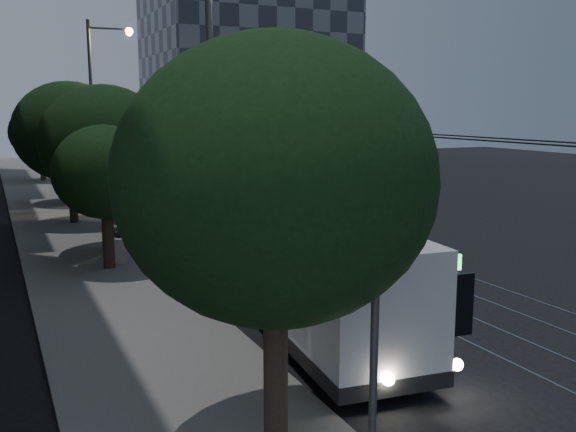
% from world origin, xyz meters
% --- Properties ---
extents(ground, '(120.00, 120.00, 0.00)m').
position_xyz_m(ground, '(0.00, 0.00, 0.00)').
color(ground, black).
rests_on(ground, ground).
extents(sidewalk, '(5.00, 90.00, 0.15)m').
position_xyz_m(sidewalk, '(-7.50, 20.00, 0.07)').
color(sidewalk, slate).
rests_on(sidewalk, ground).
extents(tram_rails, '(4.52, 90.00, 0.02)m').
position_xyz_m(tram_rails, '(2.50, 20.00, 0.01)').
color(tram_rails, gray).
rests_on(tram_rails, ground).
extents(overhead_wires, '(2.23, 90.00, 6.00)m').
position_xyz_m(overhead_wires, '(-4.97, 20.00, 3.47)').
color(overhead_wires, black).
rests_on(overhead_wires, ground).
extents(building_distant_right, '(22.00, 18.00, 24.00)m').
position_xyz_m(building_distant_right, '(18.00, 55.00, 12.00)').
color(building_distant_right, '#32373F').
rests_on(building_distant_right, ground).
extents(trolleybus, '(3.81, 12.66, 5.63)m').
position_xyz_m(trolleybus, '(-3.08, -2.16, 1.73)').
color(trolleybus, silver).
rests_on(trolleybus, ground).
extents(pickup_silver, '(4.29, 6.08, 1.54)m').
position_xyz_m(pickup_silver, '(-4.30, 13.50, 0.77)').
color(pickup_silver, '#B0B3B8').
rests_on(pickup_silver, ground).
extents(car_white_a, '(1.99, 4.37, 1.45)m').
position_xyz_m(car_white_a, '(-4.30, 14.00, 0.73)').
color(car_white_a, silver).
rests_on(car_white_a, ground).
extents(car_white_b, '(2.60, 5.54, 1.56)m').
position_xyz_m(car_white_b, '(-2.70, 23.39, 0.78)').
color(car_white_b, white).
rests_on(car_white_b, ground).
extents(car_white_c, '(1.70, 4.62, 1.51)m').
position_xyz_m(car_white_c, '(-2.70, 25.74, 0.76)').
color(car_white_c, '#B1B0B4').
rests_on(car_white_c, ground).
extents(car_white_d, '(2.35, 4.50, 1.46)m').
position_xyz_m(car_white_d, '(-2.70, 30.63, 0.73)').
color(car_white_d, silver).
rests_on(car_white_d, ground).
extents(tree_0, '(5.48, 5.48, 7.37)m').
position_xyz_m(tree_0, '(-6.50, -8.69, 4.89)').
color(tree_0, black).
rests_on(tree_0, ground).
extents(tree_1, '(3.85, 3.85, 5.50)m').
position_xyz_m(tree_1, '(-7.00, 5.65, 3.74)').
color(tree_1, black).
rests_on(tree_1, ground).
extents(tree_2, '(5.24, 5.24, 7.05)m').
position_xyz_m(tree_2, '(-6.50, 8.67, 4.68)').
color(tree_2, black).
rests_on(tree_2, ground).
extents(tree_3, '(5.68, 5.68, 7.44)m').
position_xyz_m(tree_3, '(-7.00, 16.27, 4.88)').
color(tree_3, black).
rests_on(tree_3, ground).
extents(tree_4, '(5.38, 5.38, 6.67)m').
position_xyz_m(tree_4, '(-6.50, 24.00, 4.24)').
color(tree_4, black).
rests_on(tree_4, ground).
extents(tree_5, '(4.99, 4.99, 6.32)m').
position_xyz_m(tree_5, '(-6.86, 37.83, 4.07)').
color(tree_5, black).
rests_on(tree_5, ground).
extents(streetlamp_near, '(2.42, 0.44, 10.01)m').
position_xyz_m(streetlamp_near, '(-4.79, -1.38, 6.03)').
color(streetlamp_near, '#505052').
rests_on(streetlamp_near, ground).
extents(streetlamp_far, '(2.64, 0.44, 11.04)m').
position_xyz_m(streetlamp_far, '(-4.77, 20.50, 6.59)').
color(streetlamp_far, '#505052').
rests_on(streetlamp_far, ground).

